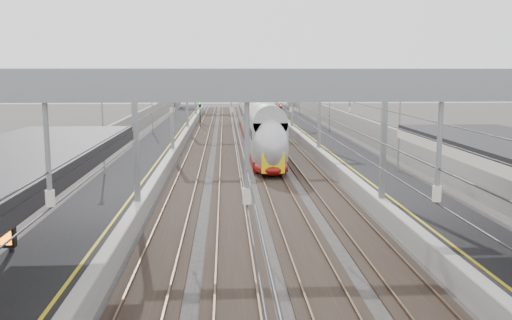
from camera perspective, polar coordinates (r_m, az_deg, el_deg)
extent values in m
cube|color=black|center=(52.47, -9.87, 1.00)|extent=(4.00, 120.00, 1.00)
cube|color=black|center=(53.03, 7.57, 1.13)|extent=(4.00, 120.00, 1.00)
cube|color=black|center=(52.24, -6.04, 0.53)|extent=(2.40, 140.00, 0.08)
cube|color=brown|center=(52.27, -6.83, 0.63)|extent=(0.07, 140.00, 0.14)
cube|color=brown|center=(52.20, -5.25, 0.64)|extent=(0.07, 140.00, 0.14)
cube|color=black|center=(52.17, -2.75, 0.56)|extent=(2.40, 140.00, 0.08)
cube|color=brown|center=(52.16, -3.54, 0.65)|extent=(0.07, 140.00, 0.14)
cube|color=brown|center=(52.17, -1.96, 0.67)|extent=(0.07, 140.00, 0.14)
cube|color=black|center=(52.28, 0.54, 0.59)|extent=(2.40, 140.00, 0.08)
cube|color=brown|center=(52.23, -0.25, 0.68)|extent=(0.07, 140.00, 0.14)
cube|color=brown|center=(52.32, 1.33, 0.69)|extent=(0.07, 140.00, 0.14)
cube|color=black|center=(52.56, 3.81, 0.61)|extent=(2.40, 140.00, 0.08)
cube|color=brown|center=(52.46, 3.03, 0.71)|extent=(0.07, 140.00, 0.14)
cube|color=brown|center=(52.64, 4.58, 0.72)|extent=(0.07, 140.00, 0.14)
cube|color=gray|center=(8.82, 8.94, 7.39)|extent=(13.00, 0.25, 0.50)
cube|color=gray|center=(29.16, -11.95, 2.25)|extent=(0.28, 0.28, 6.60)
cube|color=gray|center=(29.94, 12.65, 2.39)|extent=(0.28, 0.28, 6.60)
cube|color=gray|center=(28.69, 0.52, 8.44)|extent=(13.00, 0.25, 0.50)
cube|color=gray|center=(48.94, -8.41, 4.95)|extent=(0.28, 0.28, 6.60)
cube|color=gray|center=(49.41, 6.36, 5.02)|extent=(0.28, 0.28, 6.60)
cube|color=gray|center=(48.66, -1.00, 8.61)|extent=(13.00, 0.25, 0.50)
cube|color=gray|center=(68.85, -6.90, 6.08)|extent=(0.28, 0.28, 6.60)
cube|color=gray|center=(69.19, 3.63, 6.14)|extent=(0.28, 0.28, 6.60)
cube|color=gray|center=(68.65, -1.64, 8.68)|extent=(13.00, 0.25, 0.50)
cube|color=gray|center=(88.80, -6.07, 6.71)|extent=(0.28, 0.28, 6.60)
cube|color=gray|center=(89.06, 2.11, 6.76)|extent=(0.28, 0.28, 6.60)
cube|color=gray|center=(88.65, -1.99, 8.72)|extent=(13.00, 0.25, 0.50)
cube|color=gray|center=(106.77, -5.59, 7.07)|extent=(0.28, 0.28, 6.60)
cube|color=gray|center=(106.99, 1.22, 7.11)|extent=(0.28, 0.28, 6.60)
cube|color=gray|center=(106.64, -2.19, 8.74)|extent=(13.00, 0.25, 0.50)
cylinder|color=#262628|center=(56.73, -5.88, 6.73)|extent=(0.03, 140.00, 0.03)
cylinder|color=#262628|center=(56.67, -2.83, 6.77)|extent=(0.03, 140.00, 0.03)
cylinder|color=#262628|center=(56.76, 0.22, 6.78)|extent=(0.03, 140.00, 0.03)
cylinder|color=#262628|center=(57.02, 3.25, 6.78)|extent=(0.03, 140.00, 0.03)
cylinder|color=black|center=(22.54, -23.54, -3.56)|extent=(0.20, 0.20, 4.00)
cube|color=gray|center=(106.65, -2.19, 8.12)|extent=(22.00, 2.20, 1.40)
cube|color=gray|center=(107.07, -7.84, 6.39)|extent=(1.00, 2.20, 6.20)
cube|color=gray|center=(107.43, 3.47, 6.47)|extent=(1.00, 2.20, 6.20)
cube|color=gray|center=(52.81, -13.35, 2.14)|extent=(0.30, 120.00, 3.20)
cube|color=gray|center=(53.58, 10.96, 2.31)|extent=(0.30, 120.00, 3.20)
cube|color=maroon|center=(52.68, 0.51, 1.25)|extent=(2.58, 21.97, 0.76)
cube|color=#9FA0A5|center=(52.47, 0.51, 3.21)|extent=(2.58, 21.97, 2.87)
cube|color=black|center=(45.13, 1.13, -0.43)|extent=(1.91, 2.29, 0.48)
cube|color=maroon|center=(74.86, -0.59, 3.51)|extent=(2.58, 21.97, 0.76)
cube|color=#9FA0A5|center=(74.72, -0.59, 4.90)|extent=(2.58, 21.97, 2.87)
cube|color=black|center=(67.25, -0.29, 2.64)|extent=(1.91, 2.29, 0.48)
ellipsoid|color=#9FA0A5|center=(41.42, 1.50, 1.30)|extent=(2.58, 4.97, 4.01)
cube|color=yellow|center=(39.52, 1.73, -0.33)|extent=(1.62, 0.12, 1.43)
cube|color=black|center=(39.75, 1.69, 1.81)|extent=(1.53, 0.55, 0.90)
cylinder|color=black|center=(78.62, -5.61, 4.40)|extent=(0.12, 0.12, 3.00)
cube|color=black|center=(78.51, -5.63, 5.56)|extent=(0.32, 0.22, 0.75)
sphere|color=#0CE526|center=(78.37, -5.63, 5.67)|extent=(0.16, 0.16, 0.16)
cylinder|color=black|center=(71.42, 0.91, 3.99)|extent=(0.12, 0.12, 3.00)
cube|color=black|center=(71.30, 0.91, 5.27)|extent=(0.32, 0.22, 0.75)
sphere|color=red|center=(71.16, 0.92, 5.39)|extent=(0.16, 0.16, 0.16)
cylinder|color=black|center=(73.98, 2.48, 4.15)|extent=(0.12, 0.12, 3.00)
cube|color=black|center=(73.87, 2.49, 5.39)|extent=(0.32, 0.22, 0.75)
sphere|color=red|center=(73.73, 2.50, 5.50)|extent=(0.16, 0.16, 0.16)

